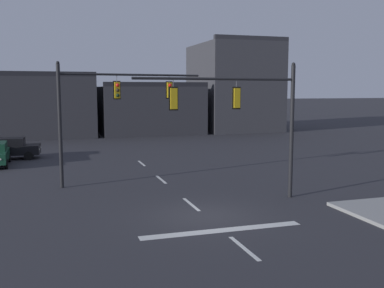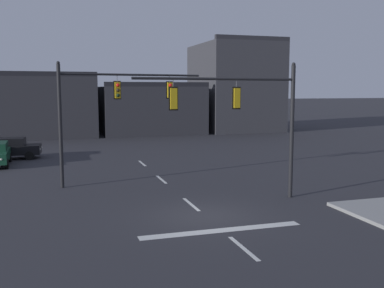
% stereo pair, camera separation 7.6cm
% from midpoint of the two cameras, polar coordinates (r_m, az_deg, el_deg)
% --- Properties ---
extents(ground_plane, '(400.00, 400.00, 0.00)m').
position_cam_midpoint_polar(ground_plane, '(19.07, 1.59, -9.16)').
color(ground_plane, '#2B2B30').
extents(stop_bar_paint, '(6.40, 0.50, 0.01)m').
position_cam_midpoint_polar(stop_bar_paint, '(17.28, 3.78, -10.89)').
color(stop_bar_paint, silver).
rests_on(stop_bar_paint, ground).
extents(lane_centreline, '(0.16, 26.40, 0.01)m').
position_cam_midpoint_polar(lane_centreline, '(20.91, -0.20, -7.69)').
color(lane_centreline, silver).
rests_on(lane_centreline, ground).
extents(signal_mast_near_side, '(7.99, 0.76, 6.57)m').
position_cam_midpoint_polar(signal_mast_near_side, '(20.96, 7.14, 4.31)').
color(signal_mast_near_side, black).
rests_on(signal_mast_near_side, ground).
extents(signal_mast_far_side, '(8.24, 1.34, 6.76)m').
position_cam_midpoint_polar(signal_mast_far_side, '(25.28, -11.13, 5.21)').
color(signal_mast_far_side, black).
rests_on(signal_mast_far_side, ground).
extents(car_lot_nearside, '(4.55, 2.16, 1.61)m').
position_cam_midpoint_polar(car_lot_nearside, '(36.77, -22.35, -0.46)').
color(car_lot_nearside, black).
rests_on(car_lot_nearside, ground).
extents(building_row, '(42.46, 11.57, 11.46)m').
position_cam_midpoint_polar(building_row, '(54.73, -9.56, 5.81)').
color(building_row, '#473833').
rests_on(building_row, ground).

